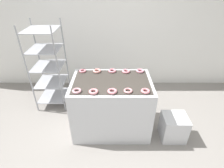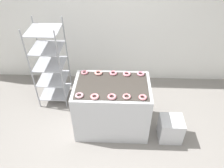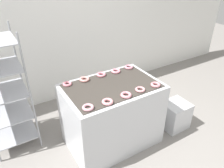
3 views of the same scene
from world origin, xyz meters
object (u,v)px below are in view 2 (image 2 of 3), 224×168
donut_near_left (95,97)px  donut_near_center (112,97)px  fryer_machine (112,106)px  baking_rack_cart (50,64)px  donut_far_rightmost (141,74)px  donut_far_right (127,74)px  donut_near_rightmost (143,97)px  donut_far_center (113,73)px  donut_far_leftmost (85,72)px  donut_near_leftmost (79,95)px  donut_far_left (98,73)px  glaze_bin (170,129)px  donut_near_right (127,96)px

donut_near_left → donut_near_center: size_ratio=0.97×
fryer_machine → baking_rack_cart: 1.40m
donut_far_rightmost → donut_far_right: bearing=-176.6°
fryer_machine → baking_rack_cart: baking_rack_cart is taller
donut_near_rightmost → donut_far_center: (-0.44, 0.58, -0.00)m
donut_far_center → donut_near_left: bearing=-112.7°
donut_near_center → donut_far_leftmost: bearing=129.0°
baking_rack_cart → fryer_machine: bearing=-30.9°
donut_near_leftmost → donut_near_center: size_ratio=0.96×
donut_far_left → donut_far_right: 0.47m
donut_near_leftmost → donut_far_right: 0.89m
glaze_bin → donut_far_right: size_ratio=3.26×
donut_near_center → donut_far_center: size_ratio=1.03×
donut_near_center → donut_far_rightmost: bearing=52.4°
donut_near_right → donut_near_center: bearing=-176.0°
donut_near_leftmost → donut_far_right: donut_far_right is taller
baking_rack_cart → donut_near_left: size_ratio=12.84×
donut_far_left → donut_far_center: same height
donut_far_center → donut_near_leftmost: bearing=-129.4°
donut_far_left → donut_far_rightmost: 0.70m
donut_near_rightmost → donut_far_right: size_ratio=0.94×
donut_near_center → donut_far_right: 0.61m
donut_near_left → donut_far_left: size_ratio=0.96×
donut_near_right → donut_far_left: bearing=128.8°
fryer_machine → glaze_bin: 1.03m
glaze_bin → donut_near_rightmost: 0.89m
donut_far_right → donut_far_rightmost: (0.23, 0.01, -0.00)m
donut_near_right → donut_far_leftmost: size_ratio=1.07×
donut_near_leftmost → fryer_machine: bearing=31.1°
donut_near_right → glaze_bin: bearing=3.0°
donut_near_leftmost → donut_near_rightmost: size_ratio=1.03×
donut_near_leftmost → donut_far_center: (0.47, 0.58, 0.00)m
donut_near_right → donut_far_left: donut_far_left is taller
baking_rack_cart → donut_far_left: bearing=-23.4°
fryer_machine → donut_near_leftmost: donut_near_leftmost is taller
glaze_bin → donut_near_leftmost: size_ratio=3.38×
donut_far_center → donut_far_right: size_ratio=0.97×
donut_near_left → donut_near_rightmost: 0.69m
donut_near_rightmost → glaze_bin: bearing=5.4°
donut_far_leftmost → donut_far_center: size_ratio=0.90×
baking_rack_cart → donut_far_center: bearing=-18.7°
donut_near_left → donut_far_leftmost: size_ratio=1.11×
donut_near_left → donut_near_right: (0.46, 0.02, -0.00)m
donut_near_left → donut_near_center: same height
donut_far_leftmost → donut_near_center: bearing=-51.0°
fryer_machine → donut_near_leftmost: 0.72m
donut_near_leftmost → donut_far_right: size_ratio=0.97×
baking_rack_cart → glaze_bin: (2.14, -0.93, -0.61)m
donut_far_leftmost → donut_far_center: 0.48m
donut_far_leftmost → glaze_bin: bearing=-20.4°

